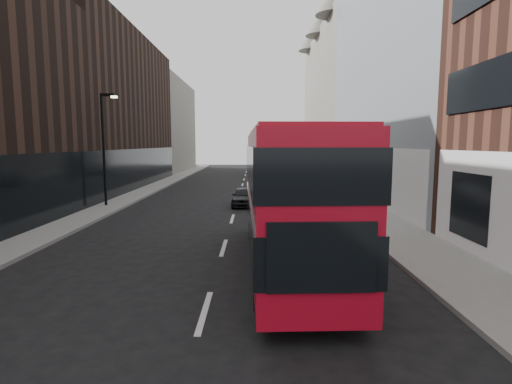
{
  "coord_description": "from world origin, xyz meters",
  "views": [
    {
      "loc": [
        1.22,
        -7.25,
        4.06
      ],
      "look_at": [
        1.26,
        5.56,
        2.5
      ],
      "focal_mm": 28.0,
      "sensor_mm": 36.0,
      "label": 1
    }
  ],
  "objects_px": {
    "car_b": "(279,196)",
    "grey_bus": "(268,160)",
    "car_c": "(282,182)",
    "car_a": "(244,196)",
    "street_lamp": "(105,142)",
    "red_bus": "(289,192)"
  },
  "relations": [
    {
      "from": "red_bus",
      "to": "car_b",
      "type": "relative_size",
      "value": 2.55
    },
    {
      "from": "car_b",
      "to": "car_a",
      "type": "bearing_deg",
      "value": 162.68
    },
    {
      "from": "car_a",
      "to": "car_b",
      "type": "distance_m",
      "value": 2.34
    },
    {
      "from": "car_b",
      "to": "car_c",
      "type": "bearing_deg",
      "value": 83.96
    },
    {
      "from": "street_lamp",
      "to": "car_b",
      "type": "height_order",
      "value": "street_lamp"
    },
    {
      "from": "car_a",
      "to": "car_c",
      "type": "xyz_separation_m",
      "value": [
        3.21,
        9.72,
        0.03
      ]
    },
    {
      "from": "red_bus",
      "to": "grey_bus",
      "type": "distance_m",
      "value": 40.37
    },
    {
      "from": "street_lamp",
      "to": "grey_bus",
      "type": "xyz_separation_m",
      "value": [
        11.21,
        28.03,
        -2.3
      ]
    },
    {
      "from": "street_lamp",
      "to": "grey_bus",
      "type": "height_order",
      "value": "street_lamp"
    },
    {
      "from": "car_a",
      "to": "red_bus",
      "type": "bearing_deg",
      "value": -79.69
    },
    {
      "from": "car_b",
      "to": "grey_bus",
      "type": "bearing_deg",
      "value": 88.76
    },
    {
      "from": "street_lamp",
      "to": "car_c",
      "type": "bearing_deg",
      "value": 41.05
    },
    {
      "from": "red_bus",
      "to": "car_a",
      "type": "bearing_deg",
      "value": 96.2
    },
    {
      "from": "street_lamp",
      "to": "car_a",
      "type": "height_order",
      "value": "street_lamp"
    },
    {
      "from": "grey_bus",
      "to": "car_b",
      "type": "xyz_separation_m",
      "value": [
        -0.25,
        -28.03,
        -1.16
      ]
    },
    {
      "from": "red_bus",
      "to": "car_a",
      "type": "height_order",
      "value": "red_bus"
    },
    {
      "from": "street_lamp",
      "to": "red_bus",
      "type": "bearing_deg",
      "value": -49.49
    },
    {
      "from": "red_bus",
      "to": "car_c",
      "type": "height_order",
      "value": "red_bus"
    },
    {
      "from": "grey_bus",
      "to": "car_b",
      "type": "relative_size",
      "value": 2.52
    },
    {
      "from": "car_a",
      "to": "grey_bus",
      "type": "bearing_deg",
      "value": 87.13
    },
    {
      "from": "red_bus",
      "to": "car_b",
      "type": "bearing_deg",
      "value": 86.26
    },
    {
      "from": "grey_bus",
      "to": "car_c",
      "type": "distance_m",
      "value": 17.7
    }
  ]
}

